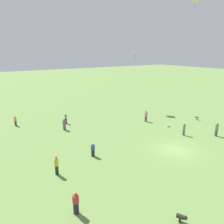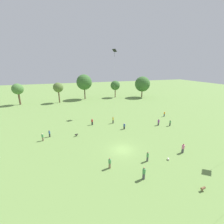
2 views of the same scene
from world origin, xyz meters
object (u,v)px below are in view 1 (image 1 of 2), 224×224
dog_0 (182,217)px  dog_1 (197,117)px  person_7 (56,165)px  kite_2 (194,11)px  person_9 (93,150)px  picnic_bag_0 (168,126)px  person_10 (15,121)px  person_1 (66,118)px  person_0 (184,129)px  person_2 (146,116)px  person_4 (64,125)px  kite_4 (135,53)px  person_6 (217,129)px  person_11 (76,203)px

dog_0 → dog_1: bearing=-170.6°
person_7 → kite_2: size_ratio=0.10×
person_9 → picnic_bag_0: (2.11, -14.32, -0.61)m
person_9 → person_10: 16.53m
dog_1 → person_1: bearing=150.3°
person_0 → dog_0: size_ratio=2.37×
person_7 → dog_0: 11.61m
person_2 → kite_2: kite_2 is taller
person_0 → person_1: 18.07m
person_4 → person_9: (-9.67, 0.52, -0.07)m
kite_2 → kite_4: bearing=8.2°
person_0 → kite_4: (15.42, -3.53, 10.00)m
person_9 → kite_2: 29.62m
person_1 → person_9: person_1 is taller
kite_4 → person_4: bearing=6.5°
person_2 → person_4: size_ratio=1.06×
person_6 → person_0: bearing=66.1°
person_6 → person_11: bearing=111.5°
person_1 → dog_0: person_1 is taller
person_7 → person_0: bearing=-117.9°
kite_4 → picnic_bag_0: (-11.85, 2.71, -10.72)m
person_10 → person_4: bearing=-128.5°
person_7 → kite_4: 28.36m
person_1 → person_6: (-16.45, -15.12, 0.11)m
person_1 → person_10: bearing=-133.3°
person_0 → dog_1: person_0 is taller
person_6 → picnic_bag_0: bearing=36.6°
person_0 → kite_4: kite_4 is taller
person_4 → person_6: person_6 is taller
person_1 → person_4: 2.97m
kite_4 → dog_1: bearing=101.1°
person_1 → dog_1: size_ratio=2.42×
person_4 → person_10: size_ratio=1.05×
person_0 → picnic_bag_0: bearing=92.3°
person_1 → person_10: person_1 is taller
kite_2 → dog_1: kite_2 is taller
person_2 → person_6: person_6 is taller
dog_0 → dog_1: 25.05m
person_2 → person_11: (-13.17, 18.55, -0.04)m
person_11 → kite_4: (21.10, -22.31, 10.03)m
person_7 → dog_1: 26.06m
person_1 → kite_2: kite_2 is taller
person_4 → person_7: 12.23m
kite_2 → dog_0: size_ratio=26.32×
person_4 → person_9: size_ratio=1.08×
person_7 → dog_1: person_7 is taller
person_7 → person_11: 5.76m
person_9 → person_11: bearing=-93.7°
picnic_bag_0 → person_4: bearing=61.3°
person_9 → dog_1: 21.28m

